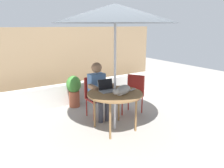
# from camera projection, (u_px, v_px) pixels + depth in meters

# --- Properties ---
(ground_plane) EXTENTS (14.00, 14.00, 0.00)m
(ground_plane) POSITION_uv_depth(u_px,v_px,m) (115.00, 129.00, 4.34)
(ground_plane) COLOR gray
(fence_back) EXTENTS (5.75, 0.08, 1.91)m
(fence_back) POSITION_uv_depth(u_px,v_px,m) (65.00, 63.00, 6.09)
(fence_back) COLOR #937756
(fence_back) RESTS_ON ground
(planter_wall_low) EXTENTS (5.17, 0.20, 0.54)m
(planter_wall_low) POSITION_uv_depth(u_px,v_px,m) (76.00, 93.00, 5.74)
(planter_wall_low) COLOR beige
(planter_wall_low) RESTS_ON ground
(patio_table) EXTENTS (1.04, 1.04, 0.73)m
(patio_table) POSITION_uv_depth(u_px,v_px,m) (115.00, 96.00, 4.16)
(patio_table) COLOR olive
(patio_table) RESTS_ON ground
(patio_umbrella) EXTENTS (2.16, 2.16, 2.32)m
(patio_umbrella) POSITION_uv_depth(u_px,v_px,m) (115.00, 13.00, 3.78)
(patio_umbrella) COLOR #B7B7BC
(patio_umbrella) RESTS_ON ground
(chair_occupied) EXTENTS (0.40, 0.40, 0.87)m
(chair_occupied) POSITION_uv_depth(u_px,v_px,m) (95.00, 94.00, 4.85)
(chair_occupied) COLOR maroon
(chair_occupied) RESTS_ON ground
(chair_empty) EXTENTS (0.54, 0.54, 0.87)m
(chair_empty) POSITION_uv_depth(u_px,v_px,m) (134.00, 92.00, 5.00)
(chair_empty) COLOR maroon
(chair_empty) RESTS_ON ground
(person_seated) EXTENTS (0.48, 0.48, 1.21)m
(person_seated) POSITION_uv_depth(u_px,v_px,m) (98.00, 88.00, 4.68)
(person_seated) COLOR #4C72A5
(person_seated) RESTS_ON ground
(laptop) EXTENTS (0.32, 0.27, 0.21)m
(laptop) POSITION_uv_depth(u_px,v_px,m) (107.00, 88.00, 4.27)
(laptop) COLOR gray
(laptop) RESTS_ON patio_table
(cat) EXTENTS (0.63, 0.32, 0.17)m
(cat) POSITION_uv_depth(u_px,v_px,m) (122.00, 90.00, 4.03)
(cat) COLOR gray
(cat) RESTS_ON patio_table
(potted_plant_near_fence) EXTENTS (0.36, 0.36, 0.78)m
(potted_plant_near_fence) POSITION_uv_depth(u_px,v_px,m) (74.00, 89.00, 5.41)
(potted_plant_near_fence) COLOR #9E5138
(potted_plant_near_fence) RESTS_ON ground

